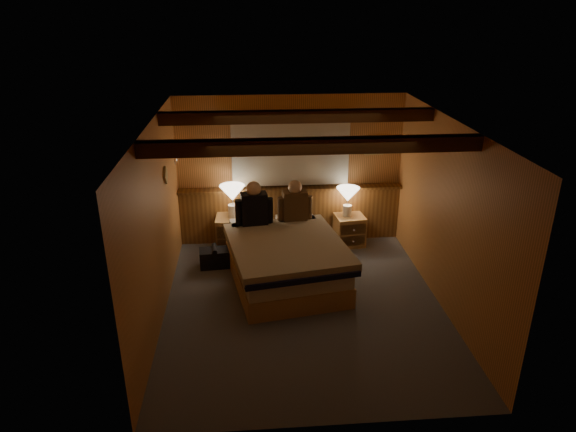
{
  "coord_description": "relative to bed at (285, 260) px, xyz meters",
  "views": [
    {
      "loc": [
        -0.68,
        -5.76,
        3.69
      ],
      "look_at": [
        -0.17,
        0.4,
        1.11
      ],
      "focal_mm": 32.0,
      "sensor_mm": 36.0,
      "label": 1
    }
  ],
  "objects": [
    {
      "name": "duffel_bag",
      "position": [
        -1.02,
        0.55,
        -0.2
      ],
      "size": [
        0.47,
        0.31,
        0.33
      ],
      "rotation": [
        0.0,
        0.0,
        0.09
      ],
      "color": "black",
      "rests_on": "floor"
    },
    {
      "name": "person_left",
      "position": [
        -0.41,
        0.6,
        0.58
      ],
      "size": [
        0.56,
        0.26,
        0.68
      ],
      "rotation": [
        0.0,
        0.0,
        0.12
      ],
      "color": "black",
      "rests_on": "bed"
    },
    {
      "name": "ceiling",
      "position": [
        0.19,
        -0.63,
        2.06
      ],
      "size": [
        4.2,
        4.2,
        0.0
      ],
      "primitive_type": "plane",
      "rotation": [
        3.14,
        0.0,
        0.0
      ],
      "color": "#C08048",
      "rests_on": "wall_back"
    },
    {
      "name": "lamp_left",
      "position": [
        -0.74,
        1.14,
        0.58
      ],
      "size": [
        0.39,
        0.39,
        0.52
      ],
      "color": "white",
      "rests_on": "nightstand_left"
    },
    {
      "name": "lamp_right",
      "position": [
        1.09,
        1.15,
        0.49
      ],
      "size": [
        0.37,
        0.37,
        0.48
      ],
      "color": "white",
      "rests_on": "nightstand_right"
    },
    {
      "name": "ceiling_beams",
      "position": [
        0.19,
        -0.48,
        1.97
      ],
      "size": [
        3.6,
        1.65,
        0.16
      ],
      "color": "#442711",
      "rests_on": "ceiling"
    },
    {
      "name": "nightstand_right",
      "position": [
        1.14,
        1.14,
        -0.09
      ],
      "size": [
        0.5,
        0.46,
        0.5
      ],
      "rotation": [
        0.0,
        0.0,
        0.11
      ],
      "color": "tan",
      "rests_on": "floor"
    },
    {
      "name": "wall_front",
      "position": [
        0.19,
        -2.73,
        0.86
      ],
      "size": [
        3.6,
        0.0,
        3.6
      ],
      "primitive_type": "plane",
      "rotation": [
        -1.57,
        0.0,
        0.0
      ],
      "color": "#D68C4D",
      "rests_on": "floor"
    },
    {
      "name": "wall_right",
      "position": [
        1.99,
        -0.63,
        0.86
      ],
      "size": [
        0.0,
        4.2,
        4.2
      ],
      "primitive_type": "plane",
      "rotation": [
        1.57,
        0.0,
        -1.57
      ],
      "color": "#D68C4D",
      "rests_on": "floor"
    },
    {
      "name": "person_right",
      "position": [
        0.2,
        0.72,
        0.57
      ],
      "size": [
        0.53,
        0.24,
        0.64
      ],
      "rotation": [
        0.0,
        0.0,
        0.08
      ],
      "color": "#513820",
      "rests_on": "bed"
    },
    {
      "name": "nightstand_left",
      "position": [
        -0.76,
        1.11,
        -0.06
      ],
      "size": [
        0.52,
        0.47,
        0.56
      ],
      "rotation": [
        0.0,
        0.0,
        -0.03
      ],
      "color": "tan",
      "rests_on": "floor"
    },
    {
      "name": "coat_rail",
      "position": [
        -1.53,
        0.94,
        1.33
      ],
      "size": [
        0.05,
        0.55,
        0.24
      ],
      "color": "white",
      "rests_on": "wall_left"
    },
    {
      "name": "wainscot",
      "position": [
        0.19,
        1.4,
        0.14
      ],
      "size": [
        3.6,
        0.23,
        0.94
      ],
      "color": "brown",
      "rests_on": "wall_back"
    },
    {
      "name": "wall_left",
      "position": [
        -1.61,
        -0.63,
        0.86
      ],
      "size": [
        0.0,
        4.2,
        4.2
      ],
      "primitive_type": "plane",
      "rotation": [
        1.57,
        0.0,
        1.57
      ],
      "color": "#D68C4D",
      "rests_on": "floor"
    },
    {
      "name": "curtain_window",
      "position": [
        0.19,
        1.4,
        1.18
      ],
      "size": [
        2.18,
        0.09,
        1.11
      ],
      "color": "#442711",
      "rests_on": "wall_back"
    },
    {
      "name": "bed",
      "position": [
        0.0,
        0.0,
        0.0
      ],
      "size": [
        1.78,
        2.15,
        0.66
      ],
      "rotation": [
        0.0,
        0.0,
        0.17
      ],
      "color": "tan",
      "rests_on": "floor"
    },
    {
      "name": "wall_back",
      "position": [
        0.19,
        1.47,
        0.86
      ],
      "size": [
        3.6,
        0.0,
        3.6
      ],
      "primitive_type": "plane",
      "rotation": [
        1.57,
        0.0,
        0.0
      ],
      "color": "#D68C4D",
      "rests_on": "floor"
    },
    {
      "name": "floor",
      "position": [
        0.19,
        -0.63,
        -0.34
      ],
      "size": [
        4.2,
        4.2,
        0.0
      ],
      "primitive_type": "plane",
      "color": "#535A63",
      "rests_on": "ground"
    },
    {
      "name": "framed_print",
      "position": [
        1.54,
        1.44,
        1.21
      ],
      "size": [
        0.3,
        0.04,
        0.25
      ],
      "color": "tan",
      "rests_on": "wall_back"
    }
  ]
}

